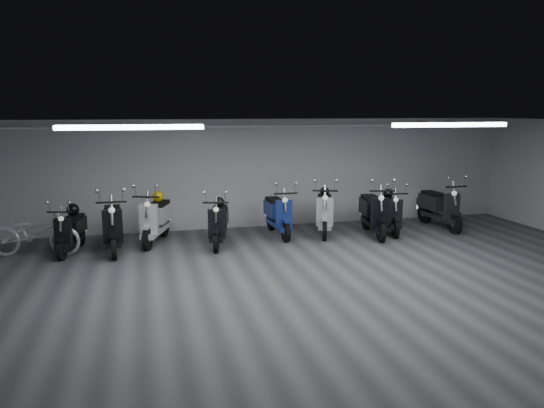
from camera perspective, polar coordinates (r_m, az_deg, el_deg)
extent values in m
cube|color=#3B3B3E|center=(9.01, 5.18, -9.35)|extent=(14.00, 10.00, 0.01)
cube|color=gray|center=(8.49, 5.49, 8.81)|extent=(14.00, 10.00, 0.01)
cube|color=#AFAFB1|center=(13.41, -1.76, 3.37)|extent=(14.00, 0.01, 2.80)
cube|color=#AFAFB1|center=(4.43, 27.82, -12.43)|extent=(14.00, 0.01, 2.80)
cube|color=white|center=(9.01, -15.29, 8.17)|extent=(2.40, 0.18, 0.08)
cube|color=white|center=(10.73, 19.08, 8.26)|extent=(2.40, 0.18, 0.08)
cylinder|color=white|center=(13.23, -1.72, 8.58)|extent=(13.60, 0.05, 0.05)
imported|color=silver|center=(11.87, -24.76, -2.41)|extent=(1.96, 1.02, 1.20)
sphere|color=black|center=(13.37, 12.68, 1.16)|extent=(0.25, 0.25, 0.25)
sphere|color=black|center=(11.84, -5.83, 0.21)|extent=(0.23, 0.23, 0.23)
sphere|color=black|center=(12.95, 5.83, 1.40)|extent=(0.23, 0.23, 0.23)
sphere|color=black|center=(11.95, -21.11, -0.58)|extent=(0.27, 0.27, 0.27)
sphere|color=#C3A10B|center=(12.29, -12.43, 0.82)|extent=(0.27, 0.27, 0.27)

